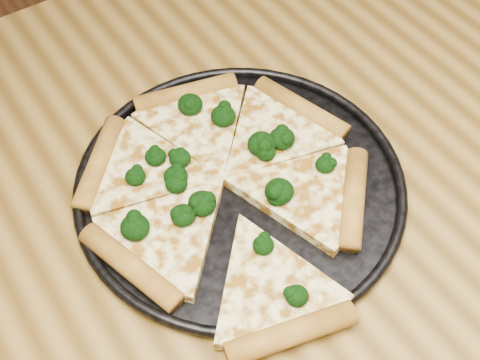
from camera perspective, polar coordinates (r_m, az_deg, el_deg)
dining_table at (r=0.73m, az=-3.16°, el=-10.07°), size 1.20×0.90×0.75m
pizza_pan at (r=0.68m, az=0.00°, el=-0.43°), size 0.35×0.35×0.02m
pizza at (r=0.67m, az=-1.20°, el=-0.50°), size 0.31×0.35×0.02m
broccoli_florets at (r=0.67m, az=-1.69°, el=0.66°), size 0.23×0.28×0.02m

